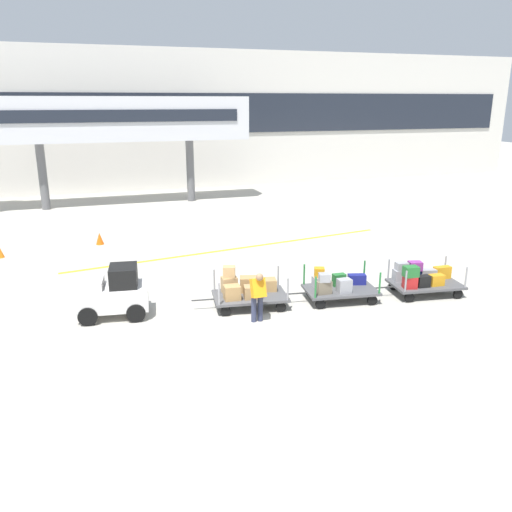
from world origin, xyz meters
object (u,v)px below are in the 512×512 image
at_px(baggage_cart_lead, 247,290).
at_px(safety_cone_far, 100,238).
at_px(baggage_cart_tail, 421,278).
at_px(baggage_tug, 113,293).
at_px(baggage_handler, 258,295).
at_px(baggage_cart_middle, 337,286).

height_order(baggage_cart_lead, safety_cone_far, baggage_cart_lead).
bearing_deg(baggage_cart_tail, safety_cone_far, 135.06).
xyz_separation_m(baggage_cart_lead, safety_cone_far, (-4.13, 9.19, -0.27)).
bearing_deg(baggage_cart_tail, baggage_cart_lead, 172.19).
distance_m(baggage_tug, baggage_cart_lead, 4.08).
bearing_deg(baggage_tug, safety_cone_far, 90.55).
xyz_separation_m(baggage_cart_tail, baggage_handler, (-5.96, -0.50, 0.31)).
distance_m(baggage_cart_lead, safety_cone_far, 10.08).
distance_m(baggage_cart_middle, safety_cone_far, 11.97).
distance_m(baggage_cart_lead, baggage_handler, 1.35).
xyz_separation_m(baggage_cart_lead, baggage_cart_middle, (2.96, -0.45, -0.04)).
height_order(baggage_tug, baggage_cart_middle, baggage_tug).
relative_size(baggage_cart_lead, baggage_cart_tail, 1.00).
bearing_deg(baggage_tug, baggage_handler, -23.83).
bearing_deg(safety_cone_far, baggage_tug, -89.45).
distance_m(baggage_cart_lead, baggage_cart_middle, 2.99).
bearing_deg(baggage_handler, safety_cone_far, 111.16).
bearing_deg(baggage_handler, baggage_cart_middle, 15.76).
bearing_deg(baggage_cart_lead, baggage_cart_middle, -8.69).
distance_m(baggage_tug, baggage_cart_tail, 10.02).
height_order(baggage_cart_lead, baggage_handler, baggage_handler).
bearing_deg(safety_cone_far, baggage_cart_tail, -44.94).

